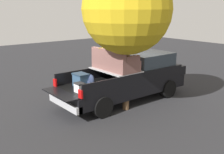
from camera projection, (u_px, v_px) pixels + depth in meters
ground_plane at (123, 100)px, 11.31m from camera, size 40.00×40.00×0.00m
pickup_truck at (130, 77)px, 11.29m from camera, size 6.05×2.06×2.23m
tree_background at (127, 10)px, 9.42m from camera, size 3.16×3.16×5.27m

